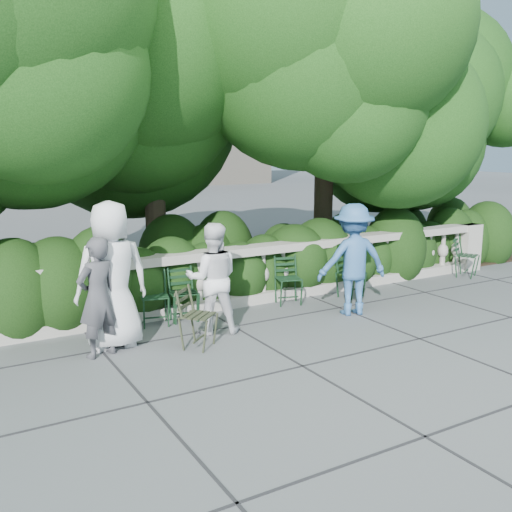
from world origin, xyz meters
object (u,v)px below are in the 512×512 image
person_woman_grey (98,297)px  chair_c (186,323)px  person_casual_man (213,278)px  chair_weathered (209,348)px  chair_a (157,328)px  chair_b (187,323)px  chair_d (357,298)px  person_older_blue (353,260)px  person_businessman (112,275)px  chair_e (291,306)px  chair_f (473,278)px

person_woman_grey → chair_c: bearing=-172.3°
chair_c → person_casual_man: size_ratio=0.52×
chair_weathered → person_casual_man: size_ratio=0.52×
chair_c → chair_a: bearing=-168.9°
chair_b → person_casual_man: size_ratio=0.52×
chair_c → chair_d: same height
person_woman_grey → person_older_blue: person_older_blue is taller
chair_c → person_casual_man: bearing=-62.0°
person_casual_man → person_businessman: bearing=18.5°
chair_b → person_older_blue: size_ratio=0.47×
chair_e → chair_f: 4.41m
chair_c → person_businessman: person_businessman is taller
chair_b → chair_d: size_ratio=1.00×
chair_f → person_casual_man: 6.19m
chair_f → chair_c: bearing=151.3°
chair_c → chair_e: 1.91m
chair_a → chair_e: 2.37m
chair_c → person_woman_grey: (-1.49, -0.71, 0.78)m
chair_d → person_older_blue: bearing=-152.1°
person_casual_man → chair_weathered: bearing=81.3°
chair_b → person_older_blue: 2.79m
person_woman_grey → chair_f: bearing=166.1°
chair_c → chair_weathered: same height
chair_e → chair_weathered: size_ratio=1.00×
chair_b → person_older_blue: bearing=-12.5°
person_woman_grey → person_casual_man: bearing=166.5°
chair_b → chair_e: size_ratio=1.00×
chair_b → person_woman_grey: 1.84m
person_woman_grey → person_casual_man: 1.68m
chair_d → chair_b: bearing=160.5°
chair_c → person_businessman: bearing=-147.9°
chair_c → person_businessman: size_ratio=0.42×
chair_c → chair_weathered: bearing=-87.8°
chair_b → chair_c: size_ratio=1.00×
chair_c → chair_f: same height
chair_c → chair_e: bearing=9.3°
chair_d → chair_e: 1.31m
chair_f → person_older_blue: person_older_blue is taller
chair_weathered → chair_b: bearing=39.4°
chair_d → chair_weathered: (-3.38, -0.96, 0.00)m
chair_d → person_older_blue: (-0.69, -0.66, 0.89)m
chair_c → person_casual_man: person_casual_man is taller
chair_c → chair_b: bearing=-40.1°
person_businessman → person_woman_grey: 0.40m
chair_f → person_businessman: person_businessman is taller
chair_d → chair_weathered: same height
person_businessman → person_casual_man: 1.44m
chair_c → person_businessman: 1.66m
chair_c → chair_d: size_ratio=1.00×
chair_c → chair_f: (6.31, -0.17, 0.00)m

